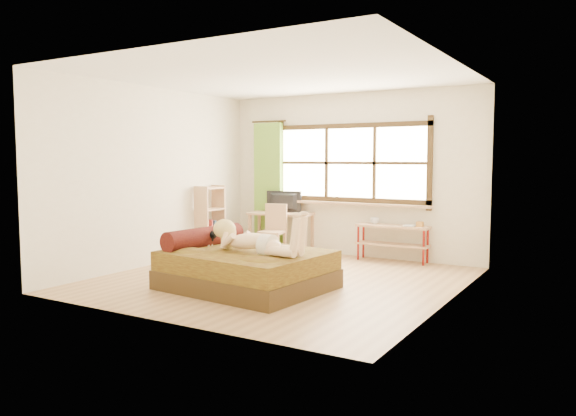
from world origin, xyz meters
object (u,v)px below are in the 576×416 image
Objects in this scene: kitten at (206,237)px; bookshelf at (210,220)px; bed at (244,268)px; chair at (274,227)px; pipe_shelf at (393,235)px; woman at (254,230)px; desk at (281,218)px.

bookshelf is at bearing 132.87° from kitten.
bookshelf is (-1.27, 1.66, 0.00)m from kitten.
bed is 0.76m from kitten.
pipe_shelf is (1.91, 0.49, -0.06)m from chair.
woman reaches higher than chair.
kitten reaches higher than pipe_shelf.
bed is 1.75× the size of bookshelf.
desk is at bearing 93.52° from chair.
bed is 1.74× the size of pipe_shelf.
bed reaches higher than kitten.
bed is at bearing -76.41° from chair.
bed is 2.80m from desk.
pipe_shelf is at bearing -6.16° from desk.
desk is at bearing 103.80° from kitten.
pipe_shelf is at bearing 79.99° from woman.
woman is 2.81m from bookshelf.
chair is at bearing -86.48° from desk.
bookshelf is (-1.94, 1.76, 0.33)m from bed.
woman reaches higher than desk.
kitten is at bearing 175.77° from woman.
bookshelf is at bearing -147.48° from desk.
desk is (-1.03, 2.58, 0.34)m from bed.
woman is (0.20, -0.05, 0.50)m from bed.
bookshelf reaches higher than woman.
desk is 1.01× the size of bookshelf.
desk is 1.36× the size of chair.
bookshelf reaches higher than desk.
bed reaches higher than desk.
bookshelf reaches higher than pipe_shelf.
kitten is at bearing -91.36° from desk.
bookshelf is at bearing -165.30° from chair.
chair is at bearing 23.31° from bookshelf.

